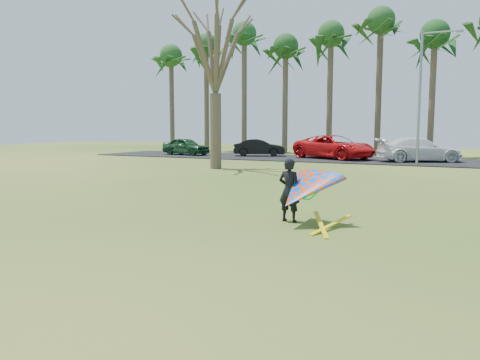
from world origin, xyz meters
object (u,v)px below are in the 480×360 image
at_px(bare_tree_left, 215,43).
at_px(car_3, 419,150).
at_px(car_0, 186,146).
at_px(streetlight, 423,91).
at_px(car_2, 334,147).
at_px(car_1, 259,148).
at_px(kite_flyer, 302,190).

distance_m(bare_tree_left, car_3, 15.23).
distance_m(car_0, car_3, 17.89).
xyz_separation_m(streetlight, car_0, (-18.21, 2.29, -3.70)).
bearing_deg(car_2, bare_tree_left, -177.59).
bearing_deg(car_1, car_3, -115.86).
xyz_separation_m(car_0, car_1, (5.99, 1.33, -0.04)).
bearing_deg(kite_flyer, car_2, 103.26).
relative_size(streetlight, car_1, 2.01).
relative_size(car_0, car_3, 0.76).
bearing_deg(streetlight, car_3, 96.51).
distance_m(car_3, kite_flyer, 22.25).
distance_m(bare_tree_left, car_0, 13.75).
distance_m(car_0, kite_flyer, 27.74).
xyz_separation_m(bare_tree_left, car_1, (-2.07, 10.62, -6.20)).
xyz_separation_m(streetlight, car_3, (-0.33, 2.93, -3.62)).
height_order(car_0, car_3, car_3).
xyz_separation_m(streetlight, car_2, (-6.13, 3.22, -3.56)).
relative_size(car_1, car_3, 0.73).
height_order(car_1, car_3, car_3).
bearing_deg(streetlight, car_0, 172.84).
bearing_deg(car_0, car_2, -77.79).
xyz_separation_m(car_0, car_2, (12.08, 0.93, 0.15)).
bearing_deg(kite_flyer, car_1, 116.44).
height_order(car_2, car_3, car_2).
relative_size(bare_tree_left, car_3, 1.78).
relative_size(car_1, kite_flyer, 1.67).
distance_m(streetlight, car_0, 18.73).
xyz_separation_m(car_1, kite_flyer, (11.41, -22.94, 0.13)).
bearing_deg(car_3, car_0, 67.08).
bearing_deg(kite_flyer, streetlight, 87.57).
bearing_deg(car_2, kite_flyer, -142.82).
height_order(car_0, car_1, car_0).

